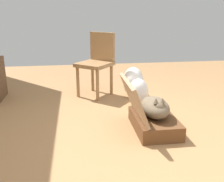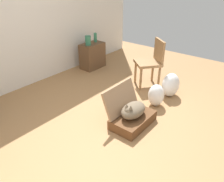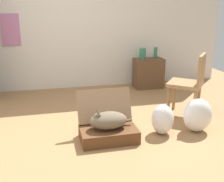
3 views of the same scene
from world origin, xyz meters
name	(u,v)px [view 1 (image 1 of 3)]	position (x,y,z in m)	size (l,w,h in m)	color
ground_plane	(152,146)	(0.00, 0.00, 0.00)	(7.68, 7.68, 0.00)	#9E7247
suitcase_base	(154,123)	(0.34, -0.12, 0.07)	(0.66, 0.41, 0.15)	brown
suitcase_lid	(134,99)	(0.34, 0.11, 0.35)	(0.66, 0.41, 0.04)	#9B7756
cat	(155,107)	(0.34, -0.12, 0.25)	(0.52, 0.28, 0.24)	brown
plastic_bag_white	(138,93)	(1.02, -0.11, 0.19)	(0.27, 0.26, 0.37)	white
plastic_bag_clear	(133,82)	(1.47, -0.14, 0.21)	(0.36, 0.29, 0.42)	white
chair	(97,61)	(1.62, 0.36, 0.50)	(0.61, 0.61, 0.89)	olive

